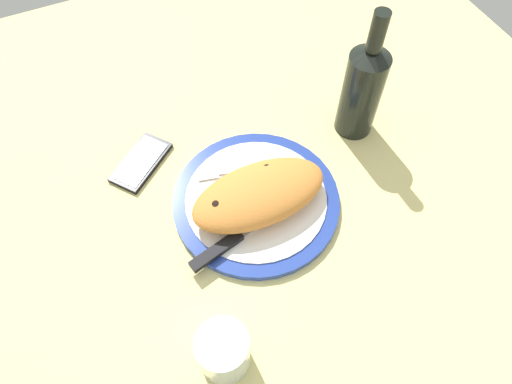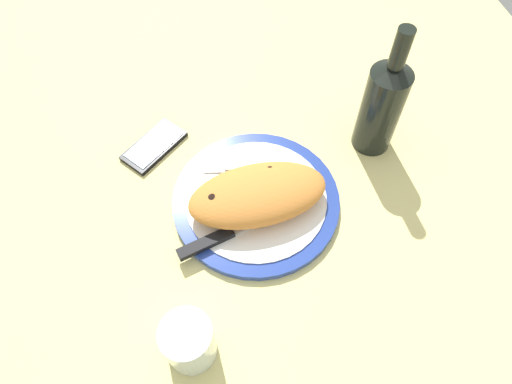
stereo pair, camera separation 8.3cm
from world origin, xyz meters
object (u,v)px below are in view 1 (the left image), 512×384
object	(u,v)px
calzone	(259,194)
knife	(230,241)
smartphone	(141,162)
fork	(236,170)
plate	(256,200)
water_glass	(224,352)
wine_bottle	(362,89)

from	to	relation	value
calzone	knife	world-z (taller)	calzone
knife	smartphone	xyz separation A→B (cm)	(8.90, -24.00, -1.75)
smartphone	fork	bearing A→B (deg)	146.03
calzone	knife	distance (cm)	9.77
plate	water_glass	bearing A→B (deg)	55.57
smartphone	calzone	bearing A→B (deg)	131.71
calzone	water_glass	distance (cm)	27.48
fork	smartphone	world-z (taller)	fork
calzone	wine_bottle	bearing A→B (deg)	-159.46
knife	wine_bottle	bearing A→B (deg)	-156.28
fork	knife	distance (cm)	15.04
fork	plate	bearing A→B (deg)	97.74
fork	water_glass	world-z (taller)	water_glass
plate	water_glass	world-z (taller)	water_glass
plate	fork	xyz separation A→B (cm)	(0.95, -7.01, 1.14)
calzone	water_glass	bearing A→B (deg)	53.93
water_glass	wine_bottle	xyz separation A→B (cm)	(-42.11, -31.92, 6.54)
fork	calzone	bearing A→B (deg)	97.31
water_glass	calzone	bearing A→B (deg)	-126.07
calzone	wine_bottle	size ratio (longest dim) A/B	0.90
plate	calzone	xyz separation A→B (cm)	(-0.10, 1.24, 4.00)
fork	smartphone	bearing A→B (deg)	-33.97
wine_bottle	smartphone	bearing A→B (deg)	-12.07
smartphone	wine_bottle	bearing A→B (deg)	167.93
plate	fork	distance (cm)	7.16
water_glass	knife	bearing A→B (deg)	-115.86
calzone	wine_bottle	world-z (taller)	wine_bottle
fork	knife	size ratio (longest dim) A/B	0.78
smartphone	water_glass	xyz separation A→B (cm)	(-0.62, 41.06, 3.67)
plate	fork	size ratio (longest dim) A/B	1.73
knife	water_glass	xyz separation A→B (cm)	(8.27, 17.06, 1.92)
knife	wine_bottle	size ratio (longest dim) A/B	0.83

